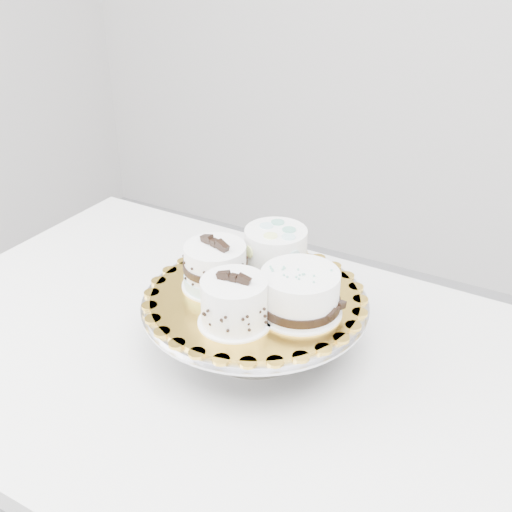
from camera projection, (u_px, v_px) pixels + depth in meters
The scene contains 7 objects.
table at pixel (221, 390), 1.09m from camera, with size 1.16×0.78×0.75m.
cake_stand at pixel (255, 314), 1.02m from camera, with size 0.36×0.36×0.10m.
cake_board at pixel (255, 297), 1.01m from camera, with size 0.33×0.33×0.00m, color gold.
cake_swirl at pixel (234, 303), 0.92m from camera, with size 0.11×0.11×0.09m.
cake_banded at pixel (216, 268), 1.01m from camera, with size 0.12×0.12×0.09m.
cake_dots at pixel (276, 250), 1.05m from camera, with size 0.12×0.12×0.08m.
cake_ribbon at pixel (301, 294), 0.95m from camera, with size 0.14×0.13×0.07m.
Camera 1 is at (0.39, -0.65, 1.40)m, focal length 45.00 mm.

